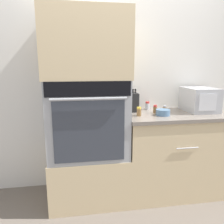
# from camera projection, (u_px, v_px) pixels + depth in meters

# --- Properties ---
(ground_plane) EXTENTS (12.00, 12.00, 0.00)m
(ground_plane) POSITION_uv_depth(u_px,v_px,m) (131.00, 210.00, 2.10)
(ground_plane) COLOR #6B6056
(wall_back) EXTENTS (8.00, 0.05, 2.50)m
(wall_back) POSITION_uv_depth(u_px,v_px,m) (120.00, 76.00, 2.45)
(wall_back) COLOR silver
(wall_back) RESTS_ON ground_plane
(oven_cabinet_base) EXTENTS (0.77, 0.60, 0.50)m
(oven_cabinet_base) POSITION_uv_depth(u_px,v_px,m) (89.00, 175.00, 2.28)
(oven_cabinet_base) COLOR beige
(oven_cabinet_base) RESTS_ON ground_plane
(wall_oven) EXTENTS (0.75, 0.64, 0.75)m
(wall_oven) POSITION_uv_depth(u_px,v_px,m) (88.00, 117.00, 2.15)
(wall_oven) COLOR #9EA0A5
(wall_oven) RESTS_ON oven_cabinet_base
(oven_cabinet_upper) EXTENTS (0.77, 0.60, 0.61)m
(oven_cabinet_upper) POSITION_uv_depth(u_px,v_px,m) (86.00, 46.00, 2.02)
(oven_cabinet_upper) COLOR beige
(oven_cabinet_upper) RESTS_ON wall_oven
(counter_unit) EXTENTS (1.07, 0.63, 0.88)m
(counter_unit) POSITION_uv_depth(u_px,v_px,m) (172.00, 152.00, 2.38)
(counter_unit) COLOR beige
(counter_unit) RESTS_ON ground_plane
(microwave) EXTENTS (0.31, 0.38, 0.25)m
(microwave) POSITION_uv_depth(u_px,v_px,m) (199.00, 100.00, 2.37)
(microwave) COLOR #B2B5BA
(microwave) RESTS_ON counter_unit
(knife_block) EXTENTS (0.10, 0.14, 0.24)m
(knife_block) POSITION_uv_depth(u_px,v_px,m) (133.00, 102.00, 2.35)
(knife_block) COLOR black
(knife_block) RESTS_ON counter_unit
(bowl) EXTENTS (0.14, 0.14, 0.06)m
(bowl) POSITION_uv_depth(u_px,v_px,m) (163.00, 112.00, 2.18)
(bowl) COLOR #517599
(bowl) RESTS_ON counter_unit
(condiment_jar_near) EXTENTS (0.05, 0.05, 0.09)m
(condiment_jar_near) POSITION_uv_depth(u_px,v_px,m) (147.00, 106.00, 2.48)
(condiment_jar_near) COLOR silver
(condiment_jar_near) RESTS_ON counter_unit
(condiment_jar_mid) EXTENTS (0.04, 0.04, 0.08)m
(condiment_jar_mid) POSITION_uv_depth(u_px,v_px,m) (164.00, 109.00, 2.29)
(condiment_jar_mid) COLOR brown
(condiment_jar_mid) RESTS_ON counter_unit
(condiment_jar_far) EXTENTS (0.04, 0.04, 0.09)m
(condiment_jar_far) POSITION_uv_depth(u_px,v_px,m) (155.00, 109.00, 2.27)
(condiment_jar_far) COLOR brown
(condiment_jar_far) RESTS_ON counter_unit
(condiment_jar_back) EXTENTS (0.05, 0.05, 0.09)m
(condiment_jar_back) POSITION_uv_depth(u_px,v_px,m) (139.00, 112.00, 2.14)
(condiment_jar_back) COLOR brown
(condiment_jar_back) RESTS_ON counter_unit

